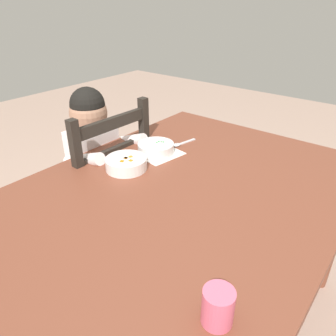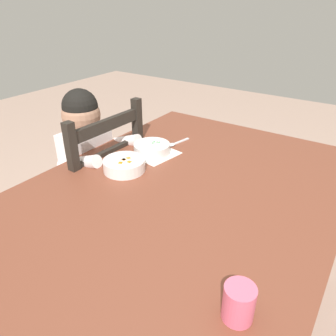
{
  "view_description": "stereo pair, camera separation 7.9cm",
  "coord_description": "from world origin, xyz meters",
  "px_view_note": "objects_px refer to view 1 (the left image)",
  "views": [
    {
      "loc": [
        -0.75,
        -0.57,
        1.31
      ],
      "look_at": [
        0.06,
        0.08,
        0.76
      ],
      "focal_mm": 34.42,
      "sensor_mm": 36.0,
      "label": 1
    },
    {
      "loc": [
        -0.8,
        -0.5,
        1.31
      ],
      "look_at": [
        0.06,
        0.08,
        0.76
      ],
      "focal_mm": 34.42,
      "sensor_mm": 36.0,
      "label": 2
    }
  ],
  "objects_px": {
    "dining_table": "(175,213)",
    "drinking_cup": "(218,307)",
    "bowl_of_carrots": "(126,163)",
    "bowl_of_peas": "(156,148)",
    "spoon": "(180,144)",
    "dining_chair": "(100,190)",
    "child_figure": "(97,157)"
  },
  "relations": [
    {
      "from": "bowl_of_carrots",
      "to": "drinking_cup",
      "type": "relative_size",
      "value": 1.92
    },
    {
      "from": "dining_chair",
      "to": "spoon",
      "type": "relative_size",
      "value": 6.55
    },
    {
      "from": "child_figure",
      "to": "spoon",
      "type": "xyz_separation_m",
      "value": [
        0.23,
        -0.32,
        0.08
      ]
    },
    {
      "from": "dining_table",
      "to": "spoon",
      "type": "height_order",
      "value": "spoon"
    },
    {
      "from": "child_figure",
      "to": "drinking_cup",
      "type": "distance_m",
      "value": 1.03
    },
    {
      "from": "drinking_cup",
      "to": "child_figure",
      "type": "bearing_deg",
      "value": 63.9
    },
    {
      "from": "bowl_of_carrots",
      "to": "drinking_cup",
      "type": "height_order",
      "value": "drinking_cup"
    },
    {
      "from": "bowl_of_peas",
      "to": "drinking_cup",
      "type": "bearing_deg",
      "value": -130.69
    },
    {
      "from": "bowl_of_carrots",
      "to": "spoon",
      "type": "xyz_separation_m",
      "value": [
        0.32,
        -0.03,
        -0.02
      ]
    },
    {
      "from": "drinking_cup",
      "to": "bowl_of_peas",
      "type": "bearing_deg",
      "value": 49.31
    },
    {
      "from": "bowl_of_peas",
      "to": "child_figure",
      "type": "bearing_deg",
      "value": 107.12
    },
    {
      "from": "child_figure",
      "to": "spoon",
      "type": "bearing_deg",
      "value": -54.34
    },
    {
      "from": "dining_chair",
      "to": "bowl_of_carrots",
      "type": "bearing_deg",
      "value": -106.36
    },
    {
      "from": "bowl_of_carrots",
      "to": "drinking_cup",
      "type": "xyz_separation_m",
      "value": [
        -0.36,
        -0.63,
        0.02
      ]
    },
    {
      "from": "dining_table",
      "to": "spoon",
      "type": "xyz_separation_m",
      "value": [
        0.34,
        0.24,
        0.09
      ]
    },
    {
      "from": "bowl_of_carrots",
      "to": "spoon",
      "type": "relative_size",
      "value": 1.18
    },
    {
      "from": "child_figure",
      "to": "dining_chair",
      "type": "bearing_deg",
      "value": 102.02
    },
    {
      "from": "dining_chair",
      "to": "bowl_of_peas",
      "type": "distance_m",
      "value": 0.42
    },
    {
      "from": "bowl_of_carrots",
      "to": "dining_table",
      "type": "bearing_deg",
      "value": -94.66
    },
    {
      "from": "dining_table",
      "to": "bowl_of_carrots",
      "type": "xyz_separation_m",
      "value": [
        0.02,
        0.26,
        0.11
      ]
    },
    {
      "from": "dining_table",
      "to": "spoon",
      "type": "bearing_deg",
      "value": 34.77
    },
    {
      "from": "spoon",
      "to": "drinking_cup",
      "type": "xyz_separation_m",
      "value": [
        -0.68,
        -0.6,
        0.04
      ]
    },
    {
      "from": "bowl_of_peas",
      "to": "spoon",
      "type": "height_order",
      "value": "bowl_of_peas"
    },
    {
      "from": "bowl_of_carrots",
      "to": "spoon",
      "type": "height_order",
      "value": "bowl_of_carrots"
    },
    {
      "from": "child_figure",
      "to": "bowl_of_carrots",
      "type": "distance_m",
      "value": 0.32
    },
    {
      "from": "bowl_of_peas",
      "to": "dining_chair",
      "type": "bearing_deg",
      "value": 106.99
    },
    {
      "from": "dining_table",
      "to": "drinking_cup",
      "type": "xyz_separation_m",
      "value": [
        -0.34,
        -0.37,
        0.13
      ]
    },
    {
      "from": "bowl_of_carrots",
      "to": "dining_chair",
      "type": "bearing_deg",
      "value": 73.64
    },
    {
      "from": "dining_table",
      "to": "bowl_of_carrots",
      "type": "relative_size",
      "value": 9.03
    },
    {
      "from": "dining_table",
      "to": "drinking_cup",
      "type": "height_order",
      "value": "drinking_cup"
    },
    {
      "from": "dining_table",
      "to": "bowl_of_carrots",
      "type": "height_order",
      "value": "bowl_of_carrots"
    },
    {
      "from": "dining_table",
      "to": "bowl_of_peas",
      "type": "xyz_separation_m",
      "value": [
        0.2,
        0.26,
        0.11
      ]
    }
  ]
}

